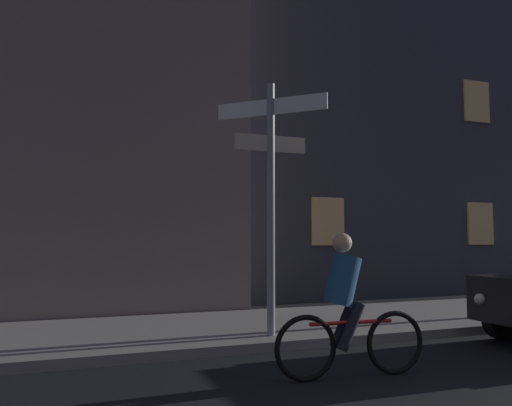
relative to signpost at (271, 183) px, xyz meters
name	(u,v)px	position (x,y,z in m)	size (l,w,h in m)	color
sidewalk_kerb	(290,325)	(0.85, 1.14, -2.31)	(40.00, 3.25, 0.14)	gray
signpost	(271,183)	(0.00, 0.00, 0.00)	(1.27, 1.27, 3.74)	gray
cyclist	(347,310)	(0.07, -2.00, -1.63)	(1.82, 0.35, 1.61)	black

